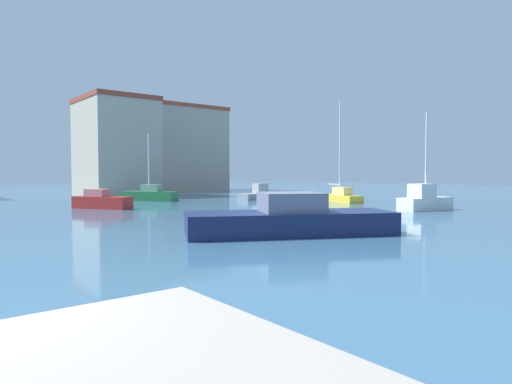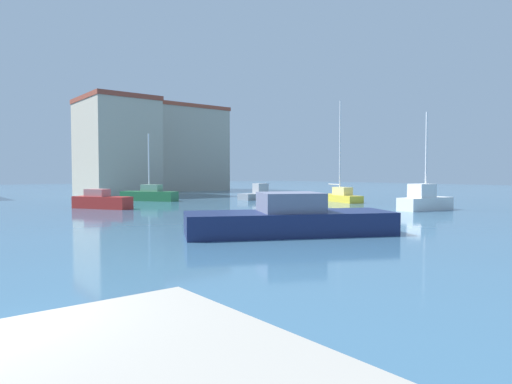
{
  "view_description": "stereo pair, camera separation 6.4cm",
  "coord_description": "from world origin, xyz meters",
  "px_view_note": "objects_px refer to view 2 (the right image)",
  "views": [
    {
      "loc": [
        -0.21,
        -6.07,
        2.55
      ],
      "look_at": [
        20.93,
        20.15,
        1.08
      ],
      "focal_mm": 31.29,
      "sensor_mm": 36.0,
      "label": 1
    },
    {
      "loc": [
        -0.16,
        -6.11,
        2.55
      ],
      "look_at": [
        20.93,
        20.15,
        1.08
      ],
      "focal_mm": 31.29,
      "sensor_mm": 36.0,
      "label": 2
    }
  ],
  "objects_px": {
    "sailboat_white_center_channel": "(425,200)",
    "motorboat_red_near_pier": "(102,201)",
    "motorboat_navy_distant_east": "(289,220)",
    "sailboat_yellow_inner_mooring": "(340,196)",
    "motorboat_grey_far_left": "(260,194)",
    "sailboat_green_outer_mooring": "(149,195)"
  },
  "relations": [
    {
      "from": "sailboat_green_outer_mooring",
      "to": "motorboat_navy_distant_east",
      "type": "xyz_separation_m",
      "value": [
        -5.13,
        -24.01,
        0.05
      ]
    },
    {
      "from": "motorboat_navy_distant_east",
      "to": "sailboat_white_center_channel",
      "type": "height_order",
      "value": "sailboat_white_center_channel"
    },
    {
      "from": "motorboat_grey_far_left",
      "to": "motorboat_red_near_pier",
      "type": "xyz_separation_m",
      "value": [
        -15.73,
        -1.51,
        0.07
      ]
    },
    {
      "from": "motorboat_grey_far_left",
      "to": "sailboat_yellow_inner_mooring",
      "type": "xyz_separation_m",
      "value": [
        3.31,
        -7.14,
        0.06
      ]
    },
    {
      "from": "motorboat_navy_distant_east",
      "to": "sailboat_yellow_inner_mooring",
      "type": "height_order",
      "value": "sailboat_yellow_inner_mooring"
    },
    {
      "from": "sailboat_white_center_channel",
      "to": "motorboat_red_near_pier",
      "type": "height_order",
      "value": "sailboat_white_center_channel"
    },
    {
      "from": "sailboat_yellow_inner_mooring",
      "to": "sailboat_green_outer_mooring",
      "type": "bearing_deg",
      "value": 137.29
    },
    {
      "from": "motorboat_grey_far_left",
      "to": "motorboat_red_near_pier",
      "type": "relative_size",
      "value": 1.05
    },
    {
      "from": "motorboat_navy_distant_east",
      "to": "motorboat_red_near_pier",
      "type": "height_order",
      "value": "motorboat_navy_distant_east"
    },
    {
      "from": "motorboat_navy_distant_east",
      "to": "sailboat_white_center_channel",
      "type": "xyz_separation_m",
      "value": [
        15.3,
        2.95,
        0.09
      ]
    },
    {
      "from": "motorboat_grey_far_left",
      "to": "sailboat_white_center_channel",
      "type": "xyz_separation_m",
      "value": [
        0.92,
        -16.6,
        0.23
      ]
    },
    {
      "from": "sailboat_white_center_channel",
      "to": "sailboat_yellow_inner_mooring",
      "type": "relative_size",
      "value": 0.75
    },
    {
      "from": "motorboat_grey_far_left",
      "to": "sailboat_white_center_channel",
      "type": "height_order",
      "value": "sailboat_white_center_channel"
    },
    {
      "from": "sailboat_green_outer_mooring",
      "to": "sailboat_white_center_channel",
      "type": "distance_m",
      "value": 23.38
    },
    {
      "from": "motorboat_navy_distant_east",
      "to": "sailboat_green_outer_mooring",
      "type": "bearing_deg",
      "value": 77.93
    },
    {
      "from": "sailboat_white_center_channel",
      "to": "motorboat_grey_far_left",
      "type": "bearing_deg",
      "value": 93.18
    },
    {
      "from": "motorboat_grey_far_left",
      "to": "sailboat_green_outer_mooring",
      "type": "bearing_deg",
      "value": 154.28
    },
    {
      "from": "motorboat_navy_distant_east",
      "to": "sailboat_white_center_channel",
      "type": "relative_size",
      "value": 1.33
    },
    {
      "from": "motorboat_navy_distant_east",
      "to": "motorboat_red_near_pier",
      "type": "bearing_deg",
      "value": 94.27
    },
    {
      "from": "motorboat_grey_far_left",
      "to": "sailboat_yellow_inner_mooring",
      "type": "bearing_deg",
      "value": -65.12
    },
    {
      "from": "sailboat_white_center_channel",
      "to": "sailboat_yellow_inner_mooring",
      "type": "xyz_separation_m",
      "value": [
        2.39,
        9.46,
        -0.17
      ]
    },
    {
      "from": "sailboat_white_center_channel",
      "to": "motorboat_red_near_pier",
      "type": "distance_m",
      "value": 22.47
    }
  ]
}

